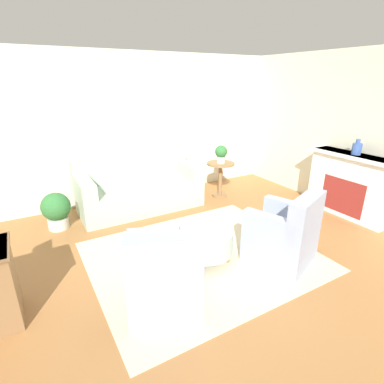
% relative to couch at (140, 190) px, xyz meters
% --- Properties ---
extents(ground_plane, '(16.00, 16.00, 0.00)m').
position_rel_couch_xyz_m(ground_plane, '(0.12, -2.05, -0.35)').
color(ground_plane, '#996638').
extents(wall_back, '(9.30, 0.12, 2.80)m').
position_rel_couch_xyz_m(wall_back, '(0.12, 0.66, 1.05)').
color(wall_back, beige).
rests_on(wall_back, ground_plane).
extents(wall_right, '(0.12, 10.32, 2.80)m').
position_rel_couch_xyz_m(wall_right, '(3.34, -2.05, 1.05)').
color(wall_right, beige).
rests_on(wall_right, ground_plane).
extents(rug, '(2.93, 2.47, 0.01)m').
position_rel_couch_xyz_m(rug, '(0.12, -2.05, -0.35)').
color(rug, beige).
rests_on(rug, ground_plane).
extents(couch, '(2.22, 0.94, 0.97)m').
position_rel_couch_xyz_m(couch, '(0.00, 0.00, 0.00)').
color(couch, '#9EB29E').
rests_on(couch, ground_plane).
extents(armchair_left, '(0.95, 0.98, 0.98)m').
position_rel_couch_xyz_m(armchair_left, '(-0.75, -2.68, 0.04)').
color(armchair_left, '#8E99B2').
rests_on(armchair_left, rug).
extents(armchair_right, '(0.95, 0.98, 0.98)m').
position_rel_couch_xyz_m(armchair_right, '(0.99, -2.68, 0.04)').
color(armchair_right, '#8E99B2').
rests_on(armchair_right, rug).
extents(ottoman_table, '(0.74, 0.74, 0.42)m').
position_rel_couch_xyz_m(ottoman_table, '(0.12, -2.11, -0.07)').
color(ottoman_table, '#9EB29E').
rests_on(ottoman_table, rug).
extents(side_table, '(0.57, 0.57, 0.71)m').
position_rel_couch_xyz_m(side_table, '(1.66, -0.26, 0.14)').
color(side_table, olive).
rests_on(side_table, ground_plane).
extents(fireplace, '(0.44, 1.53, 1.11)m').
position_rel_couch_xyz_m(fireplace, '(3.10, -2.16, 0.23)').
color(fireplace, white).
rests_on(fireplace, ground_plane).
extents(vase_mantel_near, '(0.15, 0.15, 0.26)m').
position_rel_couch_xyz_m(vase_mantel_near, '(3.08, -2.16, 0.86)').
color(vase_mantel_near, '#38569E').
rests_on(vase_mantel_near, fireplace).
extents(potted_plant_on_side_table, '(0.25, 0.25, 0.36)m').
position_rel_couch_xyz_m(potted_plant_on_side_table, '(1.66, -0.26, 0.56)').
color(potted_plant_on_side_table, beige).
rests_on(potted_plant_on_side_table, side_table).
extents(potted_plant_floor, '(0.46, 0.46, 0.61)m').
position_rel_couch_xyz_m(potted_plant_floor, '(-1.48, -0.14, -0.02)').
color(potted_plant_floor, beige).
rests_on(potted_plant_floor, ground_plane).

